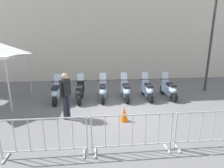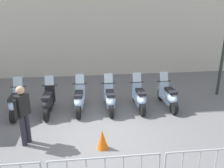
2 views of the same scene
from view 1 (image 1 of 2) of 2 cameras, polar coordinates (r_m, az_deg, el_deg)
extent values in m
plane|color=slate|center=(7.45, 2.26, -9.33)|extent=(120.00, 120.00, 0.00)
cylinder|color=black|center=(9.75, -16.00, -2.60)|extent=(0.16, 0.49, 0.48)
cylinder|color=black|center=(8.59, -17.24, -5.00)|extent=(0.16, 0.49, 0.48)
cube|color=#A8C1E0|center=(9.16, -16.60, -3.48)|extent=(0.32, 0.88, 0.10)
ellipsoid|color=#A8C1E0|center=(8.83, -17.00, -2.55)|extent=(0.40, 0.85, 0.40)
cube|color=black|center=(8.80, -17.07, -1.12)|extent=(0.31, 0.61, 0.10)
cube|color=#A8C1E0|center=(9.49, -16.30, -1.13)|extent=(0.35, 0.15, 0.60)
cylinder|color=black|center=(9.41, -16.44, 0.80)|extent=(0.56, 0.06, 0.04)
cube|color=silver|center=(9.42, -16.47, 1.94)|extent=(0.33, 0.15, 0.35)
cube|color=#A8C1E0|center=(9.68, -16.11, -1.07)|extent=(0.21, 0.33, 0.06)
cylinder|color=black|center=(9.62, -9.43, -2.45)|extent=(0.14, 0.48, 0.48)
cylinder|color=black|center=(8.45, -10.08, -4.89)|extent=(0.14, 0.48, 0.48)
cube|color=black|center=(9.02, -9.75, -3.35)|extent=(0.28, 0.87, 0.10)
ellipsoid|color=black|center=(8.68, -9.97, -2.40)|extent=(0.36, 0.84, 0.40)
cube|color=black|center=(8.65, -10.01, -0.95)|extent=(0.28, 0.60, 0.10)
cube|color=black|center=(9.36, -9.60, -0.97)|extent=(0.34, 0.14, 0.60)
cylinder|color=black|center=(9.28, -9.68, 1.00)|extent=(0.56, 0.04, 0.04)
cube|color=silver|center=(9.29, -9.71, 2.15)|extent=(0.32, 0.14, 0.35)
cube|color=black|center=(9.55, -9.50, -0.90)|extent=(0.20, 0.32, 0.06)
cylinder|color=black|center=(9.65, -2.78, -2.21)|extent=(0.16, 0.48, 0.48)
cylinder|color=black|center=(8.47, -2.82, -4.61)|extent=(0.16, 0.48, 0.48)
cube|color=#A8C1E0|center=(9.05, -2.80, -3.09)|extent=(0.31, 0.88, 0.10)
ellipsoid|color=#A8C1E0|center=(8.71, -2.83, -2.14)|extent=(0.39, 0.85, 0.40)
cube|color=black|center=(8.68, -2.85, -0.69)|extent=(0.30, 0.61, 0.10)
cube|color=#A8C1E0|center=(9.39, -2.81, -0.73)|extent=(0.34, 0.15, 0.60)
cylinder|color=black|center=(9.31, -2.83, 1.24)|extent=(0.56, 0.06, 0.04)
cube|color=silver|center=(9.32, -2.85, 2.38)|extent=(0.32, 0.15, 0.35)
cube|color=#A8C1E0|center=(9.58, -2.80, -0.67)|extent=(0.21, 0.33, 0.06)
cylinder|color=black|center=(9.72, 3.51, -2.11)|extent=(0.15, 0.48, 0.48)
cylinder|color=black|center=(8.55, 4.75, -4.46)|extent=(0.15, 0.48, 0.48)
cube|color=#A8C1E0|center=(9.12, 4.09, -2.97)|extent=(0.29, 0.87, 0.10)
ellipsoid|color=#A8C1E0|center=(8.79, 4.41, -2.02)|extent=(0.37, 0.84, 0.40)
cube|color=black|center=(8.76, 4.40, -0.58)|extent=(0.29, 0.60, 0.10)
cube|color=#A8C1E0|center=(9.46, 3.71, -0.63)|extent=(0.34, 0.14, 0.60)
cylinder|color=black|center=(9.38, 3.74, 1.32)|extent=(0.56, 0.04, 0.04)
cube|color=silver|center=(9.39, 3.71, 2.46)|extent=(0.32, 0.14, 0.35)
cube|color=#A8C1E0|center=(9.64, 3.54, -0.57)|extent=(0.20, 0.32, 0.06)
cylinder|color=black|center=(9.94, 9.73, -1.91)|extent=(0.15, 0.48, 0.48)
cylinder|color=black|center=(8.81, 11.79, -4.16)|extent=(0.15, 0.48, 0.48)
cube|color=#A8C1E0|center=(9.36, 10.71, -2.74)|extent=(0.29, 0.87, 0.10)
ellipsoid|color=#A8C1E0|center=(9.04, 11.26, -1.80)|extent=(0.37, 0.85, 0.40)
cube|color=black|center=(9.01, 11.28, -0.40)|extent=(0.29, 0.60, 0.10)
cube|color=#A8C1E0|center=(9.69, 10.09, -0.46)|extent=(0.34, 0.15, 0.60)
cylinder|color=black|center=(9.61, 10.18, 1.44)|extent=(0.56, 0.04, 0.04)
cube|color=silver|center=(9.62, 10.15, 2.55)|extent=(0.32, 0.14, 0.35)
cube|color=#A8C1E0|center=(9.87, 9.80, -0.41)|extent=(0.20, 0.32, 0.06)
cylinder|color=black|center=(10.27, 15.42, -1.71)|extent=(0.18, 0.49, 0.48)
cylinder|color=black|center=(9.20, 18.56, -3.81)|extent=(0.18, 0.49, 0.48)
cube|color=#A8C1E0|center=(9.72, 16.92, -2.48)|extent=(0.35, 0.89, 0.10)
ellipsoid|color=#A8C1E0|center=(9.41, 17.76, -1.56)|extent=(0.43, 0.87, 0.40)
cube|color=black|center=(9.38, 17.77, -0.22)|extent=(0.33, 0.62, 0.10)
cube|color=#A8C1E0|center=(10.02, 15.97, -0.30)|extent=(0.35, 0.17, 0.60)
cylinder|color=black|center=(9.95, 16.10, 1.54)|extent=(0.56, 0.08, 0.04)
cube|color=silver|center=(9.95, 16.06, 2.61)|extent=(0.33, 0.16, 0.35)
cube|color=#A8C1E0|center=(10.20, 15.52, -0.26)|extent=(0.22, 0.33, 0.06)
cube|color=#B2B5B7|center=(5.71, -29.82, -19.15)|extent=(0.05, 0.44, 0.04)
cube|color=#B2B5B7|center=(5.25, -8.53, -20.33)|extent=(0.05, 0.44, 0.04)
cylinder|color=#B2B5B7|center=(5.50, -31.34, -14.61)|extent=(0.04, 0.04, 1.05)
cylinder|color=#B2B5B7|center=(4.98, -7.74, -15.53)|extent=(0.04, 0.04, 1.05)
cylinder|color=#B2B5B7|center=(4.91, -20.69, -10.00)|extent=(2.13, 0.08, 0.04)
cylinder|color=#B2B5B7|center=(5.31, -19.82, -18.60)|extent=(2.13, 0.08, 0.04)
cylinder|color=#B2B5B7|center=(5.32, -27.91, -14.05)|extent=(0.02, 0.02, 0.87)
cylinder|color=#B2B5B7|center=(5.20, -24.16, -14.29)|extent=(0.02, 0.02, 0.87)
cylinder|color=#B2B5B7|center=(5.09, -20.25, -14.47)|extent=(0.02, 0.02, 0.87)
cylinder|color=#B2B5B7|center=(5.02, -16.19, -14.60)|extent=(0.02, 0.02, 0.87)
cylinder|color=#B2B5B7|center=(4.96, -12.01, -14.65)|extent=(0.02, 0.02, 0.87)
cube|color=#B2B5B7|center=(5.25, -5.15, -20.27)|extent=(0.05, 0.44, 0.04)
cube|color=#B2B5B7|center=(5.60, 16.53, -18.42)|extent=(0.05, 0.44, 0.04)
cylinder|color=#B2B5B7|center=(4.98, -6.30, -15.51)|extent=(0.04, 0.04, 1.05)
cylinder|color=#B2B5B7|center=(5.38, 17.79, -13.74)|extent=(0.04, 0.04, 1.05)
cylinder|color=#B2B5B7|center=(4.84, 6.44, -9.47)|extent=(2.13, 0.08, 0.04)
cylinder|color=#B2B5B7|center=(5.25, 6.16, -18.19)|extent=(2.13, 0.08, 0.04)
cylinder|color=#B2B5B7|center=(4.94, -2.07, -14.48)|extent=(0.02, 0.02, 0.87)
cylinder|color=#B2B5B7|center=(4.97, 2.15, -14.28)|extent=(0.02, 0.02, 0.87)
cylinder|color=#B2B5B7|center=(5.03, 6.29, -14.01)|extent=(0.02, 0.02, 0.87)
cylinder|color=#B2B5B7|center=(5.11, 10.31, -13.68)|extent=(0.02, 0.02, 0.87)
cylinder|color=#B2B5B7|center=(5.21, 14.18, -13.30)|extent=(0.02, 0.02, 0.87)
cube|color=#B2B5B7|center=(5.71, 19.37, -17.98)|extent=(0.05, 0.44, 0.04)
cylinder|color=#B2B5B7|center=(5.42, 18.98, -13.59)|extent=(0.04, 0.04, 1.05)
cylinder|color=#B2B5B7|center=(5.73, 29.24, -7.41)|extent=(2.13, 0.08, 0.04)
cylinder|color=#B2B5B7|center=(6.08, 28.21, -15.07)|extent=(2.13, 0.08, 0.04)
cylinder|color=#B2B5B7|center=(5.54, 22.49, -12.29)|extent=(0.02, 0.02, 0.87)
cylinder|color=#B2B5B7|center=(5.71, 25.71, -11.82)|extent=(0.02, 0.02, 0.87)
cylinder|color=#B2B5B7|center=(5.89, 28.72, -11.35)|extent=(0.02, 0.02, 0.87)
cylinder|color=#2D332D|center=(11.41, 28.19, 11.68)|extent=(0.12, 0.12, 5.57)
cylinder|color=#23232D|center=(7.24, -13.41, -6.63)|extent=(0.14, 0.14, 0.90)
cylinder|color=#23232D|center=(7.11, -14.32, -7.08)|extent=(0.14, 0.14, 0.90)
cube|color=black|center=(6.94, -14.23, -1.07)|extent=(0.37, 0.42, 0.60)
sphere|color=tan|center=(6.84, -14.44, 2.32)|extent=(0.22, 0.22, 0.22)
cylinder|color=black|center=(7.13, -13.03, -1.01)|extent=(0.09, 0.09, 0.55)
cylinder|color=black|center=(6.79, -15.43, -1.94)|extent=(0.09, 0.09, 0.55)
cylinder|color=silver|center=(8.44, -29.21, -0.64)|extent=(0.06, 0.06, 2.15)
cylinder|color=silver|center=(10.62, -23.96, 2.72)|extent=(0.06, 0.06, 2.15)
cone|color=orange|center=(6.81, 3.70, -9.20)|extent=(0.32, 0.32, 0.55)
camera|label=2|loc=(1.22, 56.99, 53.33)|focal=38.30mm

